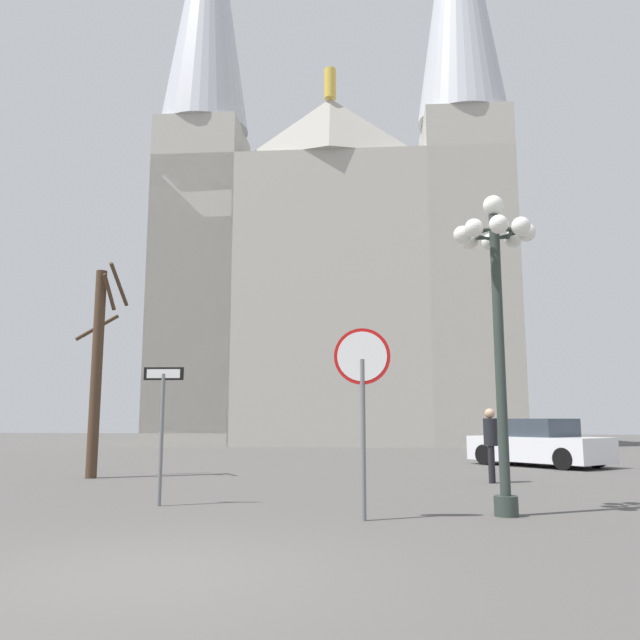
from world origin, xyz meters
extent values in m
plane|color=#514F4C|center=(0.00, 0.00, 0.00)|extent=(120.00, 120.00, 0.00)
cube|color=#ADA89E|center=(-1.86, 32.51, 8.15)|extent=(20.88, 11.38, 16.30)
pyramid|color=#ADA89E|center=(-1.62, 28.43, 18.05)|extent=(7.22, 2.42, 3.50)
cylinder|color=gold|center=(-1.62, 28.43, 20.70)|extent=(0.70, 0.70, 1.80)
cube|color=#ADA89E|center=(-9.44, 29.37, 9.36)|extent=(5.08, 5.08, 18.72)
cube|color=#ADA89E|center=(6.04, 30.29, 9.36)|extent=(5.08, 5.08, 18.72)
cylinder|color=slate|center=(1.81, 3.54, 1.16)|extent=(0.08, 0.08, 2.33)
cylinder|color=red|center=(1.81, 3.54, 2.37)|extent=(0.84, 0.06, 0.84)
cylinder|color=white|center=(1.81, 3.52, 2.37)|extent=(0.74, 0.02, 0.74)
cylinder|color=slate|center=(-1.72, 4.66, 1.11)|extent=(0.07, 0.07, 2.22)
cube|color=black|center=(-1.72, 4.66, 2.22)|extent=(0.69, 0.10, 0.22)
cube|color=white|center=(-1.72, 4.65, 2.22)|extent=(0.58, 0.07, 0.16)
cylinder|color=#2D3833|center=(3.90, 4.26, 2.35)|extent=(0.16, 0.16, 4.70)
cylinder|color=#2D3833|center=(3.90, 4.26, 0.15)|extent=(0.36, 0.36, 0.30)
sphere|color=white|center=(3.90, 4.26, 4.86)|extent=(0.33, 0.33, 0.33)
sphere|color=white|center=(4.41, 4.26, 4.39)|extent=(0.29, 0.29, 0.29)
cylinder|color=#2D3833|center=(4.16, 4.26, 4.39)|extent=(0.05, 0.50, 0.05)
sphere|color=white|center=(4.26, 4.61, 4.39)|extent=(0.29, 0.29, 0.29)
cylinder|color=#2D3833|center=(4.08, 4.43, 4.39)|extent=(0.39, 0.39, 0.05)
sphere|color=white|center=(3.90, 4.76, 4.39)|extent=(0.29, 0.29, 0.29)
cylinder|color=#2D3833|center=(3.90, 4.51, 4.39)|extent=(0.50, 0.05, 0.05)
sphere|color=white|center=(3.55, 4.61, 4.39)|extent=(0.29, 0.29, 0.29)
cylinder|color=#2D3833|center=(3.73, 4.43, 4.39)|extent=(0.39, 0.39, 0.05)
sphere|color=white|center=(3.40, 4.26, 4.39)|extent=(0.29, 0.29, 0.29)
cylinder|color=#2D3833|center=(3.65, 4.26, 4.39)|extent=(0.05, 0.50, 0.05)
sphere|color=white|center=(3.55, 3.90, 4.39)|extent=(0.29, 0.29, 0.29)
cylinder|color=#2D3833|center=(3.73, 4.08, 4.39)|extent=(0.39, 0.39, 0.05)
sphere|color=white|center=(3.90, 3.75, 4.39)|extent=(0.29, 0.29, 0.29)
cylinder|color=#2D3833|center=(3.90, 4.01, 4.39)|extent=(0.50, 0.05, 0.05)
sphere|color=white|center=(4.26, 3.90, 4.39)|extent=(0.29, 0.29, 0.29)
cylinder|color=#2D3833|center=(4.08, 4.08, 4.39)|extent=(0.39, 0.39, 0.05)
cylinder|color=#473323|center=(-5.36, 9.39, 2.63)|extent=(0.28, 0.28, 5.26)
cylinder|color=#473323|center=(-5.11, 9.36, 4.69)|extent=(0.17, 0.60, 0.89)
cylinder|color=#473323|center=(-4.87, 9.38, 4.89)|extent=(0.11, 1.05, 0.97)
cylinder|color=#473323|center=(-5.63, 9.83, 3.84)|extent=(0.97, 0.64, 0.77)
cube|color=silver|center=(6.51, 15.20, 0.53)|extent=(4.27, 4.31, 0.76)
cube|color=#333D47|center=(6.36, 15.35, 1.19)|extent=(2.85, 2.86, 0.56)
cylinder|color=black|center=(8.11, 14.78, 0.32)|extent=(0.60, 0.61, 0.64)
cylinder|color=black|center=(6.89, 13.59, 0.32)|extent=(0.60, 0.61, 0.64)
cylinder|color=black|center=(6.12, 16.81, 0.32)|extent=(0.60, 0.61, 0.64)
cylinder|color=black|center=(4.91, 15.62, 0.32)|extent=(0.60, 0.61, 0.64)
cylinder|color=black|center=(4.38, 9.55, 0.42)|extent=(0.12, 0.12, 0.84)
cylinder|color=black|center=(4.33, 9.39, 0.42)|extent=(0.12, 0.12, 0.84)
cylinder|color=black|center=(4.35, 9.47, 1.15)|extent=(0.32, 0.32, 0.63)
sphere|color=tan|center=(4.35, 9.47, 1.58)|extent=(0.23, 0.23, 0.23)
camera|label=1|loc=(2.47, -5.99, 1.44)|focal=36.02mm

